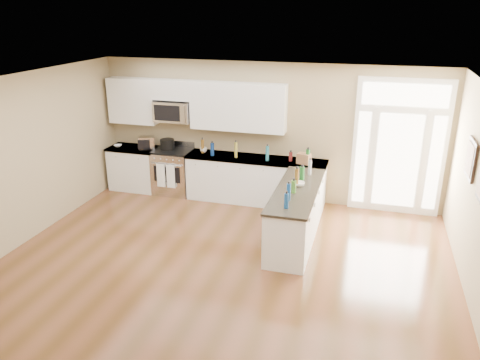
% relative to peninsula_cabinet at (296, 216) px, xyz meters
% --- Properties ---
extents(ground, '(8.00, 8.00, 0.00)m').
position_rel_peninsula_cabinet_xyz_m(ground, '(-0.93, -2.24, -0.43)').
color(ground, '#553517').
extents(room_shell, '(8.00, 8.00, 8.00)m').
position_rel_peninsula_cabinet_xyz_m(room_shell, '(-0.93, -2.24, 1.27)').
color(room_shell, '#9D8A63').
rests_on(room_shell, ground).
extents(back_cabinet_left, '(1.10, 0.66, 0.94)m').
position_rel_peninsula_cabinet_xyz_m(back_cabinet_left, '(-3.80, 1.45, 0.00)').
color(back_cabinet_left, white).
rests_on(back_cabinet_left, ground).
extents(back_cabinet_right, '(2.85, 0.66, 0.94)m').
position_rel_peninsula_cabinet_xyz_m(back_cabinet_right, '(-1.08, 1.45, 0.00)').
color(back_cabinet_right, white).
rests_on(back_cabinet_right, ground).
extents(peninsula_cabinet, '(0.69, 2.32, 0.94)m').
position_rel_peninsula_cabinet_xyz_m(peninsula_cabinet, '(0.00, 0.00, 0.00)').
color(peninsula_cabinet, white).
rests_on(peninsula_cabinet, ground).
extents(upper_cabinet_left, '(1.04, 0.33, 0.95)m').
position_rel_peninsula_cabinet_xyz_m(upper_cabinet_left, '(-3.81, 1.59, 1.49)').
color(upper_cabinet_left, white).
rests_on(upper_cabinet_left, room_shell).
extents(upper_cabinet_right, '(1.94, 0.33, 0.95)m').
position_rel_peninsula_cabinet_xyz_m(upper_cabinet_right, '(-1.50, 1.59, 1.49)').
color(upper_cabinet_right, white).
rests_on(upper_cabinet_right, room_shell).
extents(upper_cabinet_short, '(0.82, 0.33, 0.40)m').
position_rel_peninsula_cabinet_xyz_m(upper_cabinet_short, '(-2.88, 1.59, 1.77)').
color(upper_cabinet_short, white).
rests_on(upper_cabinet_short, room_shell).
extents(microwave, '(0.78, 0.41, 0.42)m').
position_rel_peninsula_cabinet_xyz_m(microwave, '(-2.88, 1.56, 1.33)').
color(microwave, silver).
rests_on(microwave, room_shell).
extents(entry_door, '(1.70, 0.10, 2.60)m').
position_rel_peninsula_cabinet_xyz_m(entry_door, '(1.62, 1.71, 0.87)').
color(entry_door, white).
rests_on(entry_door, ground).
extents(wall_art_near, '(0.05, 0.58, 0.58)m').
position_rel_peninsula_cabinet_xyz_m(wall_art_near, '(2.54, -0.04, 1.27)').
color(wall_art_near, black).
rests_on(wall_art_near, room_shell).
extents(kitchen_range, '(0.79, 0.70, 1.08)m').
position_rel_peninsula_cabinet_xyz_m(kitchen_range, '(-2.90, 1.45, 0.04)').
color(kitchen_range, silver).
rests_on(kitchen_range, ground).
extents(stockpot, '(0.32, 0.32, 0.23)m').
position_rel_peninsula_cabinet_xyz_m(stockpot, '(-3.03, 1.51, 0.63)').
color(stockpot, black).
rests_on(stockpot, kitchen_range).
extents(toaster_oven, '(0.39, 0.36, 0.27)m').
position_rel_peninsula_cabinet_xyz_m(toaster_oven, '(-3.47, 1.42, 0.64)').
color(toaster_oven, silver).
rests_on(toaster_oven, back_cabinet_left).
extents(cardboard_box, '(0.28, 0.23, 0.20)m').
position_rel_peninsula_cabinet_xyz_m(cardboard_box, '(-0.10, 1.37, 0.61)').
color(cardboard_box, brown).
rests_on(cardboard_box, back_cabinet_right).
extents(bowl_left, '(0.21, 0.21, 0.04)m').
position_rel_peninsula_cabinet_xyz_m(bowl_left, '(-4.16, 1.41, 0.53)').
color(bowl_left, white).
rests_on(bowl_left, back_cabinet_left).
extents(bowl_peninsula, '(0.21, 0.21, 0.06)m').
position_rel_peninsula_cabinet_xyz_m(bowl_peninsula, '(0.00, 0.15, 0.54)').
color(bowl_peninsula, white).
rests_on(bowl_peninsula, peninsula_cabinet).
extents(cup_counter, '(0.18, 0.18, 0.11)m').
position_rel_peninsula_cabinet_xyz_m(cup_counter, '(-2.22, 1.52, 0.56)').
color(cup_counter, white).
rests_on(cup_counter, back_cabinet_right).
extents(counter_bottles, '(2.38, 2.39, 0.32)m').
position_rel_peninsula_cabinet_xyz_m(counter_bottles, '(-0.55, 0.69, 0.64)').
color(counter_bottles, '#19591E').
rests_on(counter_bottles, back_cabinet_right).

